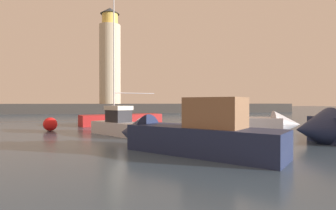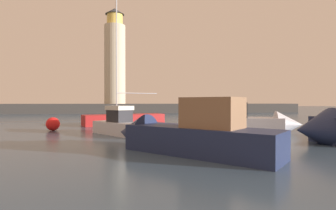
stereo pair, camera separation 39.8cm
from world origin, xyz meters
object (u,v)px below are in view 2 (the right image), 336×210
lighthouse (115,59)px  sailboat_moored (124,119)px  motorboat_3 (181,134)px  mooring_buoy (53,124)px  motorboat_0 (130,127)px  motorboat_4 (250,122)px

lighthouse → sailboat_moored: (2.08, -28.58, -10.47)m
motorboat_3 → sailboat_moored: size_ratio=0.57×
mooring_buoy → lighthouse: bearing=84.2°
lighthouse → motorboat_0: 39.05m
motorboat_4 → sailboat_moored: size_ratio=0.64×
sailboat_moored → mooring_buoy: sailboat_moored is taller
lighthouse → motorboat_4: (11.33, -36.56, -10.31)m
motorboat_3 → mooring_buoy: bearing=128.1°
motorboat_0 → motorboat_4: motorboat_4 is taller
sailboat_moored → mooring_buoy: 7.24m
motorboat_4 → sailboat_moored: 12.22m
motorboat_3 → lighthouse: bearing=96.1°
motorboat_4 → sailboat_moored: (-9.25, 7.98, -0.15)m
sailboat_moored → lighthouse: bearing=94.2°
lighthouse → sailboat_moored: lighthouse is taller
motorboat_0 → motorboat_3: size_ratio=0.84×
motorboat_0 → sailboat_moored: 8.97m
motorboat_0 → mooring_buoy: 7.21m
motorboat_4 → motorboat_0: bearing=-173.7°
lighthouse → mooring_buoy: 35.13m
motorboat_0 → sailboat_moored: sailboat_moored is taller
motorboat_3 → sailboat_moored: sailboat_moored is taller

